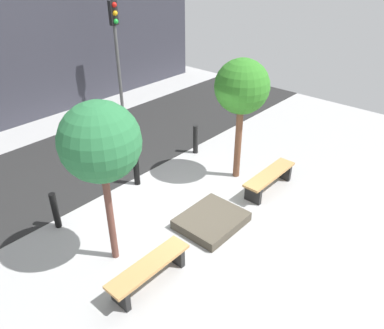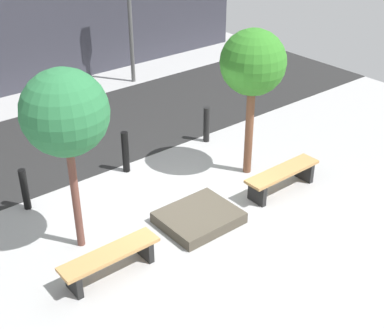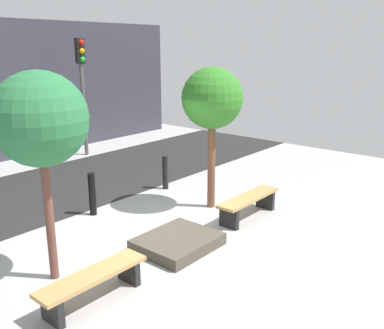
# 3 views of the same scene
# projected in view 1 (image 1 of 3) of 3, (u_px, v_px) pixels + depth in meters

# --- Properties ---
(ground_plane) EXTENTS (18.00, 18.00, 0.00)m
(ground_plane) POSITION_uv_depth(u_px,v_px,m) (197.00, 216.00, 8.45)
(ground_plane) COLOR #A0A0A0
(road_strip) EXTENTS (18.00, 3.92, 0.01)m
(road_strip) POSITION_uv_depth(u_px,v_px,m) (87.00, 156.00, 10.89)
(road_strip) COLOR black
(road_strip) RESTS_ON ground
(building_facade) EXTENTS (16.20, 0.50, 4.33)m
(building_facade) POSITION_uv_depth(u_px,v_px,m) (9.00, 59.00, 11.97)
(building_facade) COLOR #33333D
(building_facade) RESTS_ON ground
(bench_left) EXTENTS (1.69, 0.42, 0.43)m
(bench_left) POSITION_uv_depth(u_px,v_px,m) (149.00, 269.00, 6.64)
(bench_left) COLOR black
(bench_left) RESTS_ON ground
(bench_right) EXTENTS (1.76, 0.43, 0.47)m
(bench_right) POSITION_uv_depth(u_px,v_px,m) (269.00, 178.00, 9.23)
(bench_right) COLOR black
(bench_right) RESTS_ON ground
(planter_bed) EXTENTS (1.39, 1.16, 0.21)m
(planter_bed) POSITION_uv_depth(u_px,v_px,m) (212.00, 220.00, 8.16)
(planter_bed) COLOR #494236
(planter_bed) RESTS_ON ground
(tree_behind_left_bench) EXTENTS (1.38, 1.38, 3.21)m
(tree_behind_left_bench) POSITION_uv_depth(u_px,v_px,m) (100.00, 143.00, 6.12)
(tree_behind_left_bench) COLOR brown
(tree_behind_left_bench) RESTS_ON ground
(tree_behind_right_bench) EXTENTS (1.31, 1.31, 3.10)m
(tree_behind_right_bench) POSITION_uv_depth(u_px,v_px,m) (242.00, 88.00, 8.76)
(tree_behind_right_bench) COLOR brown
(tree_behind_right_bench) RESTS_ON ground
(bollard_far_left) EXTENTS (0.14, 0.14, 0.85)m
(bollard_far_left) POSITION_uv_depth(u_px,v_px,m) (55.00, 210.00, 7.94)
(bollard_far_left) COLOR black
(bollard_far_left) RESTS_ON ground
(bollard_left) EXTENTS (0.15, 0.15, 0.93)m
(bollard_left) POSITION_uv_depth(u_px,v_px,m) (136.00, 168.00, 9.39)
(bollard_left) COLOR black
(bollard_left) RESTS_ON ground
(bollard_center) EXTENTS (0.15, 0.15, 0.86)m
(bollard_center) POSITION_uv_depth(u_px,v_px,m) (196.00, 139.00, 10.87)
(bollard_center) COLOR black
(bollard_center) RESTS_ON ground
(traffic_light_mid_west) EXTENTS (0.28, 0.27, 3.75)m
(traffic_light_mid_west) POSITION_uv_depth(u_px,v_px,m) (116.00, 37.00, 12.91)
(traffic_light_mid_west) COLOR #515151
(traffic_light_mid_west) RESTS_ON ground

